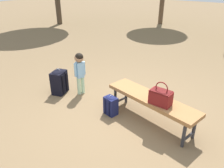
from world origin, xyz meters
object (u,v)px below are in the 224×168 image
(park_bench, at_px, (152,100))
(backpack_large, at_px, (59,81))
(child_standing, at_px, (80,67))
(backpack_small, at_px, (111,105))
(handbag, at_px, (161,97))

(park_bench, relative_size, backpack_large, 3.06)
(child_standing, height_order, backpack_small, child_standing)
(child_standing, relative_size, backpack_large, 1.61)
(handbag, bearing_deg, park_bench, -30.66)
(park_bench, distance_m, backpack_large, 1.98)
(park_bench, xyz_separation_m, backpack_large, (1.96, 0.19, -0.13))
(child_standing, distance_m, backpack_small, 1.04)
(park_bench, distance_m, backpack_small, 0.72)
(backpack_large, bearing_deg, backpack_small, 179.04)
(park_bench, relative_size, backpack_small, 4.42)
(child_standing, bearing_deg, park_bench, 178.52)
(handbag, bearing_deg, backpack_small, 6.51)
(backpack_small, bearing_deg, child_standing, -14.99)
(handbag, bearing_deg, backpack_large, 1.97)
(park_bench, bearing_deg, backpack_small, 17.74)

